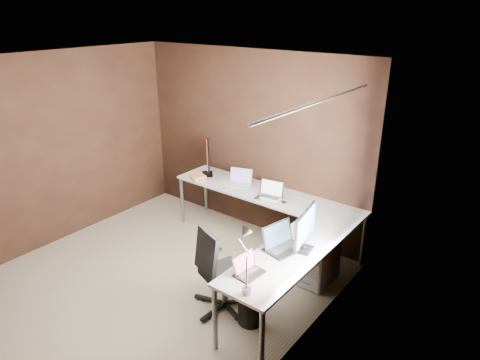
{
  "coord_description": "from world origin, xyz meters",
  "views": [
    {
      "loc": [
        3.33,
        -2.76,
        2.99
      ],
      "look_at": [
        0.48,
        0.95,
        1.09
      ],
      "focal_mm": 32.0,
      "sensor_mm": 36.0,
      "label": 1
    }
  ],
  "objects_px": {
    "laptop_black_big": "(282,243)",
    "office_chair": "(221,285)",
    "monitor_right": "(305,228)",
    "laptop_silver": "(270,194)",
    "laptop_black_small": "(247,269)",
    "laptop_white": "(240,181)",
    "drawer_pedestal": "(315,256)",
    "monitor_left": "(208,157)",
    "wastebasket": "(251,310)",
    "book_stack": "(198,177)",
    "desk_lamp": "(245,252)"
  },
  "relations": [
    {
      "from": "monitor_right",
      "to": "laptop_silver",
      "type": "bearing_deg",
      "value": 39.03
    },
    {
      "from": "desk_lamp",
      "to": "laptop_white",
      "type": "bearing_deg",
      "value": 118.09
    },
    {
      "from": "laptop_black_big",
      "to": "monitor_right",
      "type": "bearing_deg",
      "value": -48.91
    },
    {
      "from": "laptop_white",
      "to": "laptop_silver",
      "type": "height_order",
      "value": "laptop_silver"
    },
    {
      "from": "drawer_pedestal",
      "to": "desk_lamp",
      "type": "relative_size",
      "value": 1.06
    },
    {
      "from": "book_stack",
      "to": "wastebasket",
      "type": "xyz_separation_m",
      "value": [
        1.81,
        -1.21,
        -0.62
      ]
    },
    {
      "from": "monitor_left",
      "to": "desk_lamp",
      "type": "xyz_separation_m",
      "value": [
        2.02,
        -1.82,
        0.09
      ]
    },
    {
      "from": "laptop_white",
      "to": "office_chair",
      "type": "xyz_separation_m",
      "value": [
        0.86,
        -1.44,
        -0.5
      ]
    },
    {
      "from": "book_stack",
      "to": "drawer_pedestal",
      "type": "bearing_deg",
      "value": -4.37
    },
    {
      "from": "book_stack",
      "to": "laptop_silver",
      "type": "bearing_deg",
      "value": 5.1
    },
    {
      "from": "laptop_black_small",
      "to": "laptop_black_big",
      "type": "bearing_deg",
      "value": 4.95
    },
    {
      "from": "laptop_black_small",
      "to": "book_stack",
      "type": "xyz_separation_m",
      "value": [
        -1.91,
        1.4,
        -0.01
      ]
    },
    {
      "from": "laptop_white",
      "to": "monitor_right",
      "type": "bearing_deg",
      "value": -49.22
    },
    {
      "from": "laptop_white",
      "to": "wastebasket",
      "type": "distance_m",
      "value": 1.99
    },
    {
      "from": "drawer_pedestal",
      "to": "laptop_black_big",
      "type": "relative_size",
      "value": 1.39
    },
    {
      "from": "laptop_black_big",
      "to": "laptop_black_small",
      "type": "xyz_separation_m",
      "value": [
        -0.01,
        -0.56,
        -0.01
      ]
    },
    {
      "from": "laptop_silver",
      "to": "drawer_pedestal",
      "type": "bearing_deg",
      "value": -26.07
    },
    {
      "from": "laptop_black_big",
      "to": "laptop_black_small",
      "type": "height_order",
      "value": "laptop_black_big"
    },
    {
      "from": "drawer_pedestal",
      "to": "laptop_black_big",
      "type": "bearing_deg",
      "value": -93.22
    },
    {
      "from": "laptop_black_big",
      "to": "office_chair",
      "type": "height_order",
      "value": "laptop_black_big"
    },
    {
      "from": "laptop_silver",
      "to": "book_stack",
      "type": "xyz_separation_m",
      "value": [
        -1.15,
        -0.1,
        -0.01
      ]
    },
    {
      "from": "monitor_left",
      "to": "wastebasket",
      "type": "distance_m",
      "value": 2.47
    },
    {
      "from": "laptop_black_big",
      "to": "book_stack",
      "type": "distance_m",
      "value": 2.1
    },
    {
      "from": "office_chair",
      "to": "monitor_right",
      "type": "bearing_deg",
      "value": 55.66
    },
    {
      "from": "book_stack",
      "to": "monitor_right",
      "type": "bearing_deg",
      "value": -19.18
    },
    {
      "from": "laptop_white",
      "to": "laptop_silver",
      "type": "relative_size",
      "value": 1.03
    },
    {
      "from": "drawer_pedestal",
      "to": "laptop_white",
      "type": "distance_m",
      "value": 1.51
    },
    {
      "from": "laptop_silver",
      "to": "laptop_white",
      "type": "bearing_deg",
      "value": 159.91
    },
    {
      "from": "monitor_right",
      "to": "desk_lamp",
      "type": "distance_m",
      "value": 0.86
    },
    {
      "from": "drawer_pedestal",
      "to": "wastebasket",
      "type": "distance_m",
      "value": 1.08
    },
    {
      "from": "monitor_left",
      "to": "desk_lamp",
      "type": "relative_size",
      "value": 0.83
    },
    {
      "from": "monitor_right",
      "to": "wastebasket",
      "type": "xyz_separation_m",
      "value": [
        -0.3,
        -0.48,
        -0.83
      ]
    },
    {
      "from": "monitor_right",
      "to": "laptop_black_small",
      "type": "height_order",
      "value": "monitor_right"
    },
    {
      "from": "laptop_black_small",
      "to": "wastebasket",
      "type": "height_order",
      "value": "laptop_black_small"
    },
    {
      "from": "laptop_white",
      "to": "office_chair",
      "type": "bearing_deg",
      "value": -76.55
    },
    {
      "from": "laptop_black_big",
      "to": "office_chair",
      "type": "bearing_deg",
      "value": 140.36
    },
    {
      "from": "wastebasket",
      "to": "laptop_white",
      "type": "bearing_deg",
      "value": 130.87
    },
    {
      "from": "laptop_white",
      "to": "desk_lamp",
      "type": "distance_m",
      "value": 2.33
    },
    {
      "from": "laptop_silver",
      "to": "laptop_black_big",
      "type": "relative_size",
      "value": 0.82
    },
    {
      "from": "laptop_silver",
      "to": "laptop_black_small",
      "type": "bearing_deg",
      "value": -71.97
    },
    {
      "from": "monitor_right",
      "to": "book_stack",
      "type": "xyz_separation_m",
      "value": [
        -2.12,
        0.74,
        -0.21
      ]
    },
    {
      "from": "drawer_pedestal",
      "to": "laptop_silver",
      "type": "relative_size",
      "value": 1.69
    },
    {
      "from": "laptop_black_small",
      "to": "drawer_pedestal",
      "type": "bearing_deg",
      "value": 3.8
    },
    {
      "from": "monitor_left",
      "to": "laptop_silver",
      "type": "distance_m",
      "value": 1.18
    },
    {
      "from": "book_stack",
      "to": "wastebasket",
      "type": "distance_m",
      "value": 2.27
    },
    {
      "from": "book_stack",
      "to": "monitor_left",
      "type": "bearing_deg",
      "value": 90.93
    },
    {
      "from": "laptop_black_big",
      "to": "office_chair",
      "type": "relative_size",
      "value": 0.45
    },
    {
      "from": "monitor_right",
      "to": "laptop_silver",
      "type": "xyz_separation_m",
      "value": [
        -0.97,
        0.84,
        -0.2
      ]
    },
    {
      "from": "laptop_black_big",
      "to": "book_stack",
      "type": "bearing_deg",
      "value": 78.79
    },
    {
      "from": "laptop_black_big",
      "to": "book_stack",
      "type": "xyz_separation_m",
      "value": [
        -1.92,
        0.84,
        -0.02
      ]
    }
  ]
}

